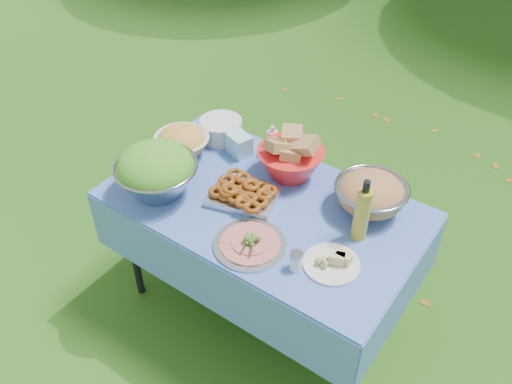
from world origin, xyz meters
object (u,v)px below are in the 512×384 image
(bread_bowl, at_px, (291,156))
(charcuterie_platter, at_px, (250,239))
(picnic_table, at_px, (263,258))
(plate_stack, at_px, (221,129))
(oil_bottle, at_px, (363,210))
(pasta_bowl_steel, at_px, (371,193))
(salad_bowl, at_px, (156,171))

(bread_bowl, height_order, charcuterie_platter, bread_bowl)
(picnic_table, bearing_deg, bread_bowl, 94.33)
(plate_stack, bearing_deg, bread_bowl, -6.21)
(plate_stack, bearing_deg, oil_bottle, -14.51)
(oil_bottle, bearing_deg, picnic_table, -172.64)
(plate_stack, xyz_separation_m, pasta_bowl_steel, (0.91, -0.05, 0.03))
(pasta_bowl_steel, height_order, oil_bottle, oil_bottle)
(charcuterie_platter, distance_m, oil_bottle, 0.49)
(bread_bowl, relative_size, pasta_bowl_steel, 0.99)
(picnic_table, relative_size, bread_bowl, 4.43)
(salad_bowl, height_order, charcuterie_platter, salad_bowl)
(salad_bowl, bearing_deg, pasta_bowl_steel, 28.82)
(pasta_bowl_steel, bearing_deg, charcuterie_platter, -120.73)
(pasta_bowl_steel, xyz_separation_m, charcuterie_platter, (-0.31, -0.51, -0.05))
(bread_bowl, distance_m, charcuterie_platter, 0.54)
(bread_bowl, bearing_deg, oil_bottle, -22.13)
(plate_stack, relative_size, bread_bowl, 0.69)
(salad_bowl, height_order, bread_bowl, salad_bowl)
(picnic_table, distance_m, pasta_bowl_steel, 0.68)
(oil_bottle, bearing_deg, plate_stack, 165.49)
(salad_bowl, xyz_separation_m, plate_stack, (-0.04, 0.53, -0.07))
(bread_bowl, bearing_deg, pasta_bowl_steel, -0.30)
(plate_stack, bearing_deg, salad_bowl, -85.63)
(pasta_bowl_steel, relative_size, oil_bottle, 1.09)
(picnic_table, xyz_separation_m, salad_bowl, (-0.45, -0.23, 0.51))
(picnic_table, relative_size, salad_bowl, 3.74)
(picnic_table, relative_size, charcuterie_platter, 4.60)
(salad_bowl, bearing_deg, charcuterie_platter, -3.68)
(salad_bowl, height_order, plate_stack, salad_bowl)
(plate_stack, bearing_deg, picnic_table, -31.87)
(picnic_table, distance_m, oil_bottle, 0.71)
(picnic_table, bearing_deg, pasta_bowl_steel, 31.30)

